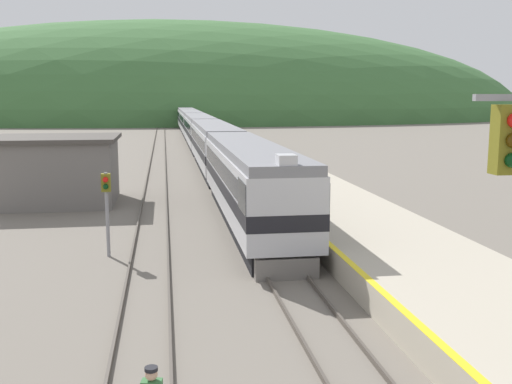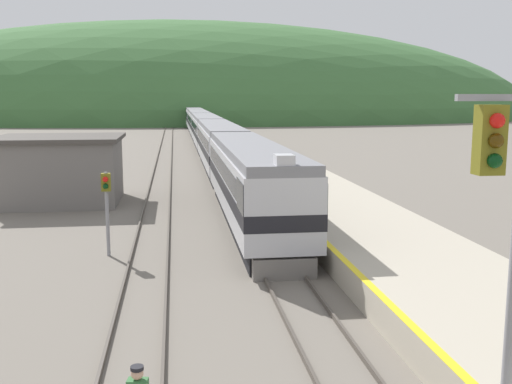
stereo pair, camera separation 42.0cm
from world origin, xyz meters
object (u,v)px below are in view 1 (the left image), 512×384
(carriage_third, at_px, (199,131))
(carriage_fourth, at_px, (191,123))
(carriage_fifth, at_px, (186,117))
(signal_post_siding, at_px, (106,196))
(express_train_lead_car, at_px, (250,181))
(carriage_second, at_px, (214,146))

(carriage_third, distance_m, carriage_fourth, 21.84)
(carriage_fourth, relative_size, carriage_fifth, 1.00)
(signal_post_siding, bearing_deg, carriage_third, 82.40)
(carriage_third, height_order, carriage_fifth, same)
(carriage_fifth, bearing_deg, express_train_lead_car, -90.00)
(express_train_lead_car, distance_m, carriage_fifth, 86.80)
(express_train_lead_car, relative_size, carriage_fourth, 0.93)
(carriage_second, bearing_deg, carriage_fourth, 90.00)
(carriage_third, xyz_separation_m, carriage_fourth, (0.00, 21.84, 0.00))
(express_train_lead_car, height_order, carriage_second, express_train_lead_car)
(carriage_second, bearing_deg, carriage_third, 90.00)
(carriage_third, relative_size, carriage_fourth, 1.00)
(express_train_lead_car, xyz_separation_m, carriage_fourth, (0.00, 64.96, -0.01))
(carriage_fifth, xyz_separation_m, signal_post_siding, (-6.46, -92.06, 0.27))
(carriage_second, height_order, signal_post_siding, carriage_second)
(express_train_lead_car, xyz_separation_m, carriage_second, (0.00, 21.29, -0.01))
(carriage_second, bearing_deg, carriage_fifth, 90.00)
(carriage_third, height_order, signal_post_siding, carriage_third)
(carriage_second, relative_size, carriage_fourth, 1.00)
(carriage_second, height_order, carriage_fifth, same)
(carriage_fourth, height_order, signal_post_siding, carriage_fourth)
(carriage_fifth, bearing_deg, carriage_fourth, -90.00)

